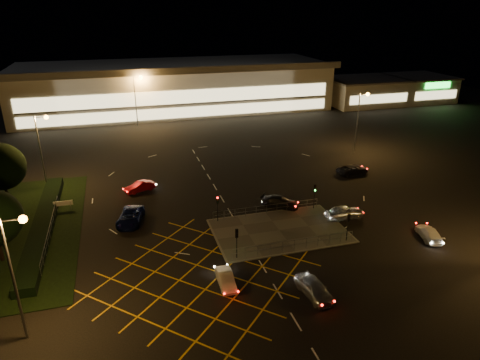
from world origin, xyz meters
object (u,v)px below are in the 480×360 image
object	(u,v)px
signal_ne	(315,191)
car_near_silver	(314,288)
car_left_blue	(130,217)
signal_se	(348,221)
car_right_silver	(344,212)
car_far_dkgrey	(280,202)
car_queue_white	(226,279)
car_approach_white	(429,233)
car_east_grey	(353,170)
signal_sw	(237,237)
signal_nw	(217,203)
car_circ_red	(140,187)

from	to	relation	value
signal_ne	car_near_silver	xyz separation A→B (m)	(-7.23, -15.39, -1.62)
car_left_blue	signal_se	bearing A→B (deg)	-10.60
signal_se	car_right_silver	size ratio (longest dim) A/B	0.69
car_far_dkgrey	car_queue_white	bearing A→B (deg)	179.35
car_queue_white	car_approach_white	bearing A→B (deg)	6.59
car_approach_white	car_east_grey	bearing A→B (deg)	-78.98
car_queue_white	car_right_silver	size ratio (longest dim) A/B	0.81
car_far_dkgrey	car_left_blue	bearing A→B (deg)	123.88
signal_sw	car_approach_white	distance (m)	20.89
car_right_silver	car_east_grey	world-z (taller)	car_right_silver
signal_nw	signal_ne	xyz separation A→B (m)	(12.00, 0.00, 0.00)
signal_ne	car_queue_white	xyz separation A→B (m)	(-14.10, -11.84, -1.76)
car_far_dkgrey	car_approach_white	size ratio (longest dim) A/B	1.10
signal_se	car_approach_white	size ratio (longest dim) A/B	0.75
car_approach_white	car_right_silver	bearing A→B (deg)	-29.85
car_left_blue	car_circ_red	bearing A→B (deg)	94.90
car_near_silver	car_queue_white	distance (m)	7.73
car_approach_white	signal_nw	bearing A→B (deg)	-8.82
signal_se	car_near_silver	bearing A→B (deg)	45.65
car_east_grey	car_approach_white	bearing A→B (deg)	167.74
car_circ_red	car_east_grey	world-z (taller)	car_east_grey
signal_nw	signal_ne	size ratio (longest dim) A/B	1.00
signal_se	signal_ne	world-z (taller)	same
car_near_silver	signal_sw	bearing A→B (deg)	115.44
car_circ_red	car_left_blue	bearing A→B (deg)	-33.41
car_east_grey	car_far_dkgrey	bearing A→B (deg)	111.00
signal_se	signal_ne	bearing A→B (deg)	-90.00
car_right_silver	car_east_grey	bearing A→B (deg)	-33.99
signal_se	car_east_grey	xyz separation A→B (m)	(10.62, 17.20, -1.70)
car_far_dkgrey	car_approach_white	xyz separation A→B (m)	(12.45, -11.60, -0.06)
car_near_silver	car_east_grey	world-z (taller)	car_near_silver
signal_nw	car_far_dkgrey	size ratio (longest dim) A/B	0.68
signal_sw	signal_se	distance (m)	12.00
car_approach_white	car_left_blue	bearing A→B (deg)	-5.74
car_queue_white	car_left_blue	xyz separation A→B (m)	(-7.50, 14.46, 0.13)
car_right_silver	car_circ_red	xyz separation A→B (m)	(-22.32, 14.64, -0.12)
signal_sw	signal_nw	distance (m)	7.99
car_approach_white	car_queue_white	bearing A→B (deg)	21.56
car_right_silver	car_approach_white	distance (m)	9.23
car_far_dkgrey	car_right_silver	size ratio (longest dim) A/B	1.02
car_left_blue	signal_ne	bearing A→B (deg)	8.64
signal_sw	car_right_silver	world-z (taller)	signal_sw
signal_se	car_queue_white	world-z (taller)	signal_se
signal_ne	car_near_silver	size ratio (longest dim) A/B	0.72
signal_ne	car_near_silver	world-z (taller)	signal_ne
car_right_silver	car_circ_red	distance (m)	26.69
signal_ne	car_queue_white	size ratio (longest dim) A/B	0.85
car_queue_white	car_circ_red	distance (m)	24.00
car_near_silver	car_east_grey	distance (m)	30.40
car_near_silver	car_far_dkgrey	distance (m)	17.46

